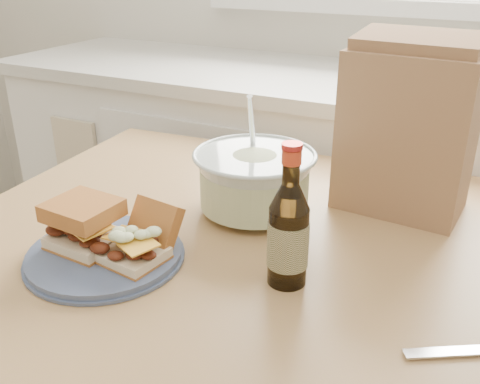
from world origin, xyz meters
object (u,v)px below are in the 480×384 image
at_px(plate, 105,255).
at_px(paper_bag, 407,133).
at_px(coleslaw_bowl, 254,183).
at_px(beer_bottle, 288,233).
at_px(dining_table, 212,294).

bearing_deg(plate, paper_bag, 47.21).
distance_m(coleslaw_bowl, paper_bag, 0.31).
bearing_deg(beer_bottle, coleslaw_bowl, 107.70).
distance_m(dining_table, plate, 0.23).
height_order(dining_table, beer_bottle, beer_bottle).
xyz_separation_m(plate, coleslaw_bowl, (0.15, 0.27, 0.05)).
bearing_deg(plate, beer_bottle, 14.45).
relative_size(plate, coleslaw_bowl, 1.08).
height_order(plate, paper_bag, paper_bag).
distance_m(dining_table, beer_bottle, 0.28).
bearing_deg(coleslaw_bowl, dining_table, -100.14).
xyz_separation_m(plate, paper_bag, (0.40, 0.43, 0.15)).
distance_m(plate, beer_bottle, 0.32).
bearing_deg(coleslaw_bowl, plate, -118.23).
bearing_deg(dining_table, coleslaw_bowl, 75.83).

